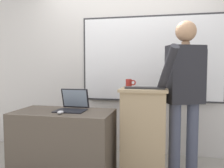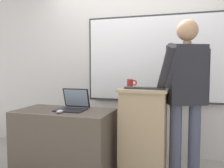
{
  "view_description": "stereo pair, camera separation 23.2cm",
  "coord_description": "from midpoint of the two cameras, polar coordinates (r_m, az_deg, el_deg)",
  "views": [
    {
      "loc": [
        0.55,
        -2.21,
        1.27
      ],
      "look_at": [
        -0.01,
        0.39,
        1.07
      ],
      "focal_mm": 38.0,
      "sensor_mm": 36.0,
      "label": 1
    },
    {
      "loc": [
        0.77,
        -2.15,
        1.27
      ],
      "look_at": [
        -0.01,
        0.39,
        1.07
      ],
      "focal_mm": 38.0,
      "sensor_mm": 36.0,
      "label": 2
    }
  ],
  "objects": [
    {
      "name": "coffee_mug",
      "position": [
        2.82,
        6.82,
        0.22
      ],
      "size": [
        0.12,
        0.07,
        0.09
      ],
      "color": "maroon",
      "rests_on": "lectern_podium"
    },
    {
      "name": "side_desk",
      "position": [
        2.82,
        -9.01,
        -14.02
      ],
      "size": [
        1.09,
        0.58,
        0.77
      ],
      "color": "#4C4238",
      "rests_on": "ground_plane"
    },
    {
      "name": "computer_mouse_by_keyboard",
      "position": [
        2.59,
        14.76,
        -0.91
      ],
      "size": [
        0.06,
        0.1,
        0.03
      ],
      "color": "black",
      "rests_on": "lectern_podium"
    },
    {
      "name": "laptop",
      "position": [
        2.75,
        -6.83,
        -4.67
      ],
      "size": [
        0.33,
        0.32,
        0.24
      ],
      "color": "black",
      "rests_on": "side_desk"
    },
    {
      "name": "wireless_keyboard",
      "position": [
        2.59,
        10.33,
        -1.0
      ],
      "size": [
        0.43,
        0.11,
        0.02
      ],
      "color": "#2D2D30",
      "rests_on": "lectern_podium"
    },
    {
      "name": "lectern_podium",
      "position": [
        2.74,
        10.08,
        -11.79
      ],
      "size": [
        0.52,
        0.44,
        1.02
      ],
      "color": "tan",
      "rests_on": "ground_plane"
    },
    {
      "name": "back_wall",
      "position": [
        3.52,
        6.69,
        6.31
      ],
      "size": [
        6.4,
        0.17,
        2.8
      ],
      "color": "silver",
      "rests_on": "ground_plane"
    },
    {
      "name": "computer_mouse_by_laptop",
      "position": [
        2.57,
        -9.94,
        -6.54
      ],
      "size": [
        0.06,
        0.1,
        0.03
      ],
      "color": "#BCBCC1",
      "rests_on": "side_desk"
    },
    {
      "name": "person_presenter",
      "position": [
        2.72,
        19.75,
        -1.1
      ],
      "size": [
        0.57,
        0.67,
        1.77
      ],
      "rotation": [
        0.0,
        0.0,
        0.4
      ],
      "color": "#474C60",
      "rests_on": "ground_plane"
    }
  ]
}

